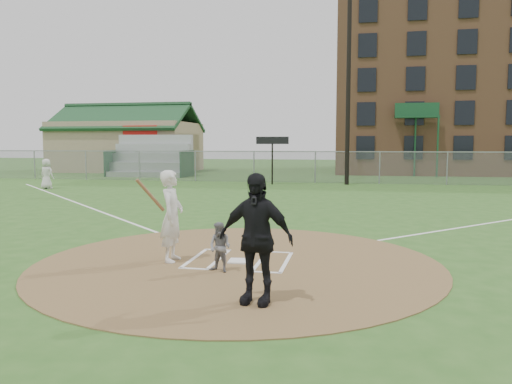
% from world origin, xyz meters
% --- Properties ---
extents(ground, '(140.00, 140.00, 0.00)m').
position_xyz_m(ground, '(0.00, 0.00, 0.00)').
color(ground, '#2D591E').
rests_on(ground, ground).
extents(dirt_circle, '(8.40, 8.40, 0.02)m').
position_xyz_m(dirt_circle, '(0.00, 0.00, 0.01)').
color(dirt_circle, olive).
rests_on(dirt_circle, ground).
extents(home_plate, '(0.47, 0.47, 0.03)m').
position_xyz_m(home_plate, '(0.03, 0.02, 0.03)').
color(home_plate, white).
rests_on(home_plate, dirt_circle).
extents(foul_line_third, '(17.04, 17.04, 0.01)m').
position_xyz_m(foul_line_third, '(-9.00, 9.00, 0.01)').
color(foul_line_third, white).
rests_on(foul_line_third, ground).
extents(catcher, '(0.56, 0.50, 0.96)m').
position_xyz_m(catcher, '(-0.15, -0.86, 0.50)').
color(catcher, slate).
rests_on(catcher, dirt_circle).
extents(umpire, '(1.25, 0.67, 2.03)m').
position_xyz_m(umpire, '(0.88, -2.58, 1.03)').
color(umpire, black).
rests_on(umpire, dirt_circle).
extents(ondeck_player, '(0.88, 0.64, 1.66)m').
position_xyz_m(ondeck_player, '(-14.32, 14.88, 0.83)').
color(ondeck_player, silver).
rests_on(ondeck_player, ground).
extents(batters_boxes, '(2.08, 1.88, 0.01)m').
position_xyz_m(batters_boxes, '(0.00, 0.15, 0.03)').
color(batters_boxes, white).
rests_on(batters_boxes, dirt_circle).
extents(batter_at_plate, '(0.79, 0.99, 1.92)m').
position_xyz_m(batter_at_plate, '(-1.37, -0.19, 0.98)').
color(batter_at_plate, silver).
rests_on(batter_at_plate, dirt_circle).
extents(outfield_fence, '(56.08, 0.08, 2.03)m').
position_xyz_m(outfield_fence, '(0.00, 22.00, 1.02)').
color(outfield_fence, slate).
rests_on(outfield_fence, ground).
extents(bleachers, '(6.08, 3.20, 3.20)m').
position_xyz_m(bleachers, '(-13.00, 26.20, 1.59)').
color(bleachers, '#B7BABF').
rests_on(bleachers, ground).
extents(clubhouse, '(12.20, 8.71, 6.23)m').
position_xyz_m(clubhouse, '(-18.00, 32.99, 2.39)').
color(clubhouse, tan).
rests_on(clubhouse, ground).
extents(brick_warehouse, '(30.00, 17.17, 15.00)m').
position_xyz_m(brick_warehouse, '(16.00, 37.96, 7.50)').
color(brick_warehouse, '#935F3F').
rests_on(brick_warehouse, ground).
extents(light_pole, '(1.20, 0.30, 12.22)m').
position_xyz_m(light_pole, '(2.00, 21.00, 6.61)').
color(light_pole, black).
rests_on(light_pole, ground).
extents(scoreboard_sign, '(2.00, 0.10, 2.93)m').
position_xyz_m(scoreboard_sign, '(-2.50, 20.20, 2.39)').
color(scoreboard_sign, black).
rests_on(scoreboard_sign, ground).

